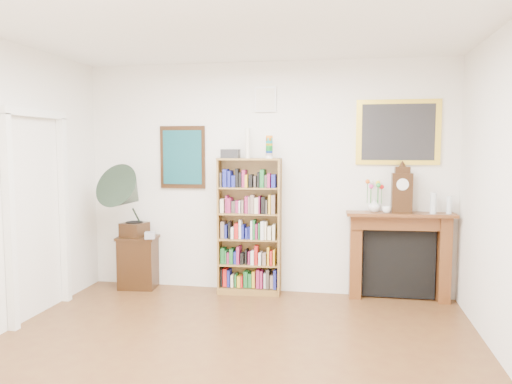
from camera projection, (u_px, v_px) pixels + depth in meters
room at (211, 200)px, 3.65m from camera, size 4.51×5.01×2.81m
door_casing at (38, 197)px, 5.23m from camera, size 0.08×1.02×2.17m
teal_poster at (183, 157)px, 6.24m from camera, size 0.58×0.04×0.78m
small_picture at (265, 99)px, 5.99m from camera, size 0.26×0.04×0.30m
gilt_painting at (398, 132)px, 5.75m from camera, size 0.95×0.04×0.75m
bookshelf at (249, 219)px, 6.02m from camera, size 0.78×0.32×1.89m
side_cabinet at (138, 262)px, 6.29m from camera, size 0.51×0.39×0.66m
fireplace at (399, 249)px, 5.79m from camera, size 1.23×0.35×1.03m
gramophone at (128, 197)px, 6.07m from camera, size 0.70×0.80×0.92m
cd_stack at (150, 235)px, 6.11m from camera, size 0.15×0.15×0.08m
mantel_clock at (402, 191)px, 5.67m from camera, size 0.23×0.14×0.53m
flower_vase at (374, 205)px, 5.77m from camera, size 0.18×0.18×0.15m
teacup at (387, 210)px, 5.68m from camera, size 0.11×0.11×0.08m
bottle_left at (433, 203)px, 5.61m from camera, size 0.07×0.07×0.24m
bottle_right at (449, 205)px, 5.61m from camera, size 0.06×0.06×0.20m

